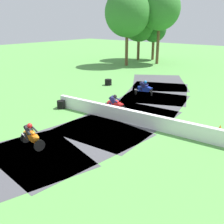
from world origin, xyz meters
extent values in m
plane|color=#569947|center=(0.00, 0.00, 0.00)|extent=(120.00, 120.00, 0.00)
cube|color=#47474C|center=(-0.13, -4.18, 0.00)|extent=(6.14, 8.52, 0.01)
cube|color=#47474C|center=(-0.05, 0.00, 0.00)|extent=(5.87, 8.35, 0.01)
cube|color=#47474C|center=(-0.68, 4.13, 0.00)|extent=(7.07, 9.04, 0.01)
cube|color=#47474C|center=(-2.00, 8.10, 0.00)|extent=(8.07, 9.47, 0.01)
cube|color=#47474C|center=(-3.97, 11.79, 0.00)|extent=(8.84, 9.63, 0.01)
cube|color=white|center=(5.14, 0.34, 0.45)|extent=(21.22, 1.71, 0.90)
cylinder|color=black|center=(-0.69, -5.98, 0.30)|extent=(0.16, 0.68, 0.68)
cylinder|color=black|center=(-2.08, -5.83, 0.30)|extent=(0.16, 0.68, 0.68)
cube|color=orange|center=(-1.39, -5.95, 0.59)|extent=(1.03, 0.43, 0.43)
ellipsoid|color=orange|center=(-1.21, -6.00, 0.85)|extent=(0.47, 0.35, 0.28)
cone|color=orange|center=(-0.71, -6.03, 0.71)|extent=(0.42, 0.39, 0.44)
cylinder|color=#B2B2B7|center=(-1.99, -5.99, 0.50)|extent=(0.42, 0.13, 0.17)
cube|color=#28282D|center=(-1.47, -5.99, 0.97)|extent=(0.53, 0.36, 0.60)
sphere|color=red|center=(-1.26, -6.05, 1.25)|extent=(0.26, 0.26, 0.26)
cylinder|color=#28282D|center=(-1.17, -5.85, 1.02)|extent=(0.43, 0.12, 0.24)
cylinder|color=#28282D|center=(-1.21, -6.20, 0.97)|extent=(0.43, 0.12, 0.24)
cylinder|color=#28282D|center=(-1.55, -5.75, 0.64)|extent=(0.28, 0.16, 0.42)
cylinder|color=#28282D|center=(-1.58, -6.11, 0.59)|extent=(0.28, 0.16, 0.42)
cylinder|color=black|center=(-0.79, 1.19, 0.30)|extent=(0.19, 0.70, 0.69)
cylinder|color=black|center=(-2.17, 1.00, 0.30)|extent=(0.19, 0.70, 0.69)
cube|color=red|center=(-1.47, 1.04, 0.59)|extent=(1.04, 0.48, 0.44)
ellipsoid|color=red|center=(-1.29, 1.03, 0.85)|extent=(0.48, 0.37, 0.28)
cone|color=red|center=(-0.80, 1.12, 0.71)|extent=(0.43, 0.40, 0.45)
cylinder|color=#B2B2B7|center=(-2.05, 0.86, 0.49)|extent=(0.42, 0.17, 0.17)
cube|color=#1E1E4C|center=(-1.54, 0.97, 0.97)|extent=(0.52, 0.41, 0.61)
sphere|color=black|center=(-1.32, 0.95, 1.25)|extent=(0.26, 0.26, 0.26)
cylinder|color=#1E1E4C|center=(-1.29, 1.18, 1.02)|extent=(0.43, 0.18, 0.24)
cylinder|color=#1E1E4C|center=(-1.24, 0.83, 0.96)|extent=(0.43, 0.18, 0.24)
cylinder|color=#1E1E4C|center=(-1.67, 1.19, 0.64)|extent=(0.27, 0.20, 0.42)
cylinder|color=#1E1E4C|center=(-1.63, 0.84, 0.58)|extent=(0.27, 0.20, 0.42)
cylinder|color=black|center=(-1.70, 6.58, 0.30)|extent=(0.37, 0.67, 0.70)
cylinder|color=black|center=(-2.97, 5.99, 0.30)|extent=(0.37, 0.67, 0.70)
cube|color=#1E38B2|center=(-2.32, 6.24, 0.59)|extent=(1.05, 0.73, 0.44)
ellipsoid|color=#1E38B2|center=(-2.13, 6.27, 0.85)|extent=(0.53, 0.47, 0.29)
cone|color=#1E38B2|center=(-1.69, 6.50, 0.71)|extent=(0.47, 0.48, 0.45)
cylinder|color=#B2B2B7|center=(-2.82, 5.89, 0.49)|extent=(0.41, 0.26, 0.17)
cube|color=#1E1E4C|center=(-2.36, 6.14, 0.97)|extent=(0.55, 0.52, 0.61)
sphere|color=#1E7FE0|center=(-2.14, 6.19, 1.24)|extent=(0.26, 0.26, 0.26)
cylinder|color=#1E1E4C|center=(-2.18, 6.42, 1.02)|extent=(0.42, 0.27, 0.24)
cylinder|color=#1E1E4C|center=(-2.03, 6.10, 0.96)|extent=(0.42, 0.27, 0.24)
cylinder|color=#1E1E4C|center=(-2.55, 6.32, 0.64)|extent=(0.27, 0.26, 0.42)
cylinder|color=#1E1E4C|center=(-2.40, 6.00, 0.58)|extent=(0.27, 0.26, 0.42)
cylinder|color=black|center=(-5.15, -0.75, 0.10)|extent=(0.59, 0.59, 0.20)
cylinder|color=black|center=(-5.15, -0.75, 0.30)|extent=(0.59, 0.59, 0.20)
cylinder|color=black|center=(-5.15, -0.75, 0.50)|extent=(0.59, 0.59, 0.20)
cylinder|color=black|center=(-7.27, 7.33, 0.10)|extent=(0.69, 0.69, 0.20)
cylinder|color=black|center=(-7.27, 7.33, 0.30)|extent=(0.69, 0.69, 0.20)
cylinder|color=black|center=(-7.27, 7.33, 0.50)|extent=(0.69, 0.69, 0.20)
cone|color=orange|center=(5.59, 2.29, 0.22)|extent=(0.28, 0.28, 0.44)
cylinder|color=brown|center=(-15.22, 24.68, 1.78)|extent=(0.44, 0.44, 3.56)
ellipsoid|color=#2D6B28|center=(-15.22, 24.68, 6.06)|extent=(5.89, 5.89, 6.18)
cylinder|color=brown|center=(-13.42, 26.37, 1.62)|extent=(0.44, 0.44, 3.25)
ellipsoid|color=#235B23|center=(-13.42, 26.37, 4.95)|extent=(4.01, 4.01, 4.21)
cylinder|color=brown|center=(-10.56, 22.87, 2.71)|extent=(0.44, 0.44, 5.42)
ellipsoid|color=#33752D|center=(-10.56, 22.87, 7.92)|extent=(5.88, 5.88, 6.18)
cylinder|color=brown|center=(-13.25, 18.65, 2.30)|extent=(0.44, 0.44, 4.61)
ellipsoid|color=#33752D|center=(-13.25, 18.65, 7.27)|extent=(6.26, 6.26, 6.58)
camera|label=1|loc=(9.76, -13.02, 6.26)|focal=42.44mm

